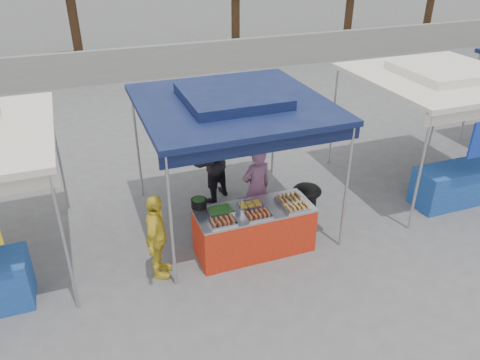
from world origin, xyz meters
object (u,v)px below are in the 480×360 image
object	(u,v)px
cooking_pot	(199,203)
vendor_woman	(256,188)
wok_burner	(306,202)
helper_man	(209,161)
customer_person	(157,237)
vendor_table	(254,230)

from	to	relation	value
cooking_pot	vendor_woman	xyz separation A→B (m)	(1.18, 0.33, -0.11)
wok_burner	helper_man	distance (m)	2.15
wok_burner	customer_person	bearing A→B (deg)	-146.71
cooking_pot	helper_man	bearing A→B (deg)	67.26
helper_man	customer_person	xyz separation A→B (m)	(-1.49, -2.05, -0.13)
vendor_woman	cooking_pot	bearing A→B (deg)	5.94
cooking_pot	wok_burner	bearing A→B (deg)	-0.82
cooking_pot	customer_person	size ratio (longest dim) A/B	0.18
vendor_table	customer_person	bearing A→B (deg)	-177.41
vendor_table	cooking_pot	xyz separation A→B (m)	(-0.86, 0.38, 0.50)
cooking_pot	helper_man	world-z (taller)	helper_man
customer_person	wok_burner	bearing A→B (deg)	-59.77
cooking_pot	wok_burner	size ratio (longest dim) A/B	0.29
cooking_pot	customer_person	distance (m)	0.96
helper_man	customer_person	world-z (taller)	helper_man
vendor_table	helper_man	world-z (taller)	helper_man
vendor_woman	helper_man	distance (m)	1.36
vendor_table	customer_person	size ratio (longest dim) A/B	1.35
cooking_pot	vendor_woman	size ratio (longest dim) A/B	0.16
vendor_table	helper_man	xyz separation A→B (m)	(-0.19, 1.97, 0.45)
wok_burner	vendor_woman	world-z (taller)	vendor_woman
cooking_pot	wok_burner	world-z (taller)	cooking_pot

